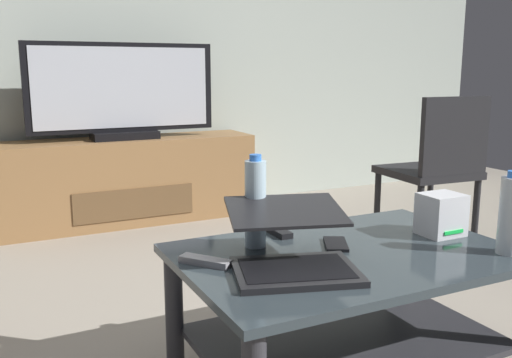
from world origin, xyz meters
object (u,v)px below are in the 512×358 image
dining_chair (437,165)px  cell_phone (336,244)px  coffee_table (346,293)px  router_box (441,214)px  soundbar_remote (205,261)px  water_bottle_near (255,203)px  tv_remote (276,231)px  water_bottle_far (511,215)px  laptop (291,246)px  media_cabinet (126,181)px  television (123,93)px

dining_chair → cell_phone: size_ratio=6.22×
coffee_table → router_box: (0.39, 0.01, 0.21)m
soundbar_remote → dining_chair: bearing=-12.0°
water_bottle_near → soundbar_remote: size_ratio=1.87×
dining_chair → tv_remote: bearing=-155.3°
cell_phone → water_bottle_far: bearing=-6.4°
coffee_table → cell_phone: 0.16m
laptop → tv_remote: (0.12, 0.32, -0.05)m
media_cabinet → television: (0.00, -0.02, 0.58)m
television → tv_remote: 2.03m
media_cabinet → water_bottle_far: (0.59, -2.52, 0.29)m
dining_chair → water_bottle_far: (-0.78, -1.12, 0.08)m
television → tv_remote: television is taller
television → laptop: 2.34m
dining_chair → router_box: bearing=-133.4°
media_cabinet → laptop: 2.35m
coffee_table → media_cabinet: media_cabinet is taller
water_bottle_far → soundbar_remote: 0.94m
laptop → water_bottle_far: (0.67, -0.19, 0.06)m
laptop → soundbar_remote: 0.26m
soundbar_remote → water_bottle_near: bearing=-14.2°
cell_phone → tv_remote: bearing=146.1°
soundbar_remote → television: bearing=44.9°
router_box → cell_phone: bearing=171.6°
media_cabinet → cell_phone: size_ratio=12.20×
laptop → soundbar_remote: (-0.21, 0.13, -0.05)m
router_box → tv_remote: router_box is taller
cell_phone → router_box: bearing=20.0°
water_bottle_far → tv_remote: 0.75m
laptop → tv_remote: 0.35m
dining_chair → laptop: size_ratio=1.79×
media_cabinet → television: size_ratio=1.42×
television → dining_chair: bearing=-45.3°
router_box → water_bottle_near: water_bottle_near is taller
dining_chair → router_box: size_ratio=6.07×
media_cabinet → water_bottle_far: 2.61m
water_bottle_far → tv_remote: water_bottle_far is taller
tv_remote → soundbar_remote: 0.38m
laptop → water_bottle_near: water_bottle_near is taller
tv_remote → water_bottle_near: bearing=-143.2°
television → soundbar_remote: bearing=-97.6°
router_box → water_bottle_far: water_bottle_far is taller
dining_chair → tv_remote: size_ratio=5.44×
television → router_box: 2.35m
television → water_bottle_near: bearing=-92.3°
media_cabinet → tv_remote: (0.05, -2.01, 0.18)m
media_cabinet → soundbar_remote: media_cabinet is taller
media_cabinet → dining_chair: (1.37, -1.41, 0.22)m
dining_chair → tv_remote: (-1.32, -0.61, -0.04)m
water_bottle_far → soundbar_remote: bearing=159.9°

